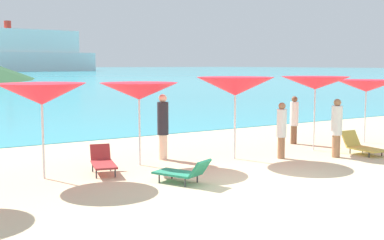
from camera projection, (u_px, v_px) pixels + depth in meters
ground_plane at (103, 138)px, 19.96m from camera, size 50.00×100.00×0.30m
umbrella_1 at (42, 94)px, 12.00m from camera, size 2.20×2.20×2.32m
umbrella_2 at (139, 91)px, 13.64m from camera, size 2.30×2.30×2.28m
umbrella_3 at (235, 86)px, 14.54m from camera, size 2.29×2.29×2.41m
umbrella_4 at (315, 83)px, 16.00m from camera, size 2.22×2.22×2.39m
umbrella_5 at (366, 86)px, 17.67m from camera, size 2.24×2.24×2.22m
lounge_chair_0 at (362, 146)px, 15.53m from camera, size 0.71×1.43×0.68m
lounge_chair_2 at (183, 172)px, 11.69m from camera, size 1.09×1.45×0.61m
lounge_chair_3 at (103, 161)px, 12.76m from camera, size 0.85×1.42×0.68m
beachgoer_0 at (294, 118)px, 17.47m from camera, size 0.29×0.29×1.67m
beachgoer_1 at (337, 126)px, 14.92m from camera, size 0.32×0.32×1.76m
beachgoer_2 at (282, 129)px, 14.74m from camera, size 0.29×0.29×1.66m
beachgoer_3 at (163, 125)px, 14.57m from camera, size 0.33×0.33×1.91m
cruise_ship at (27, 53)px, 199.83m from camera, size 57.29×13.46×19.56m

